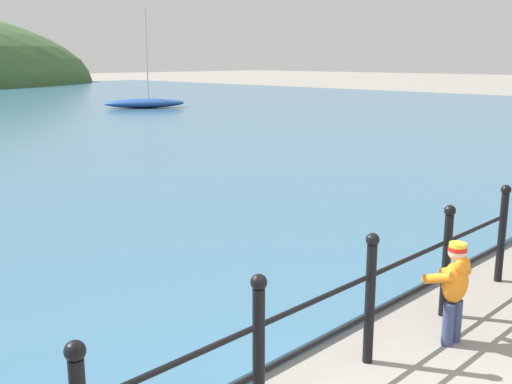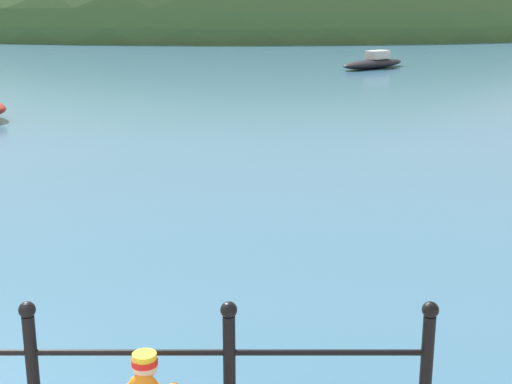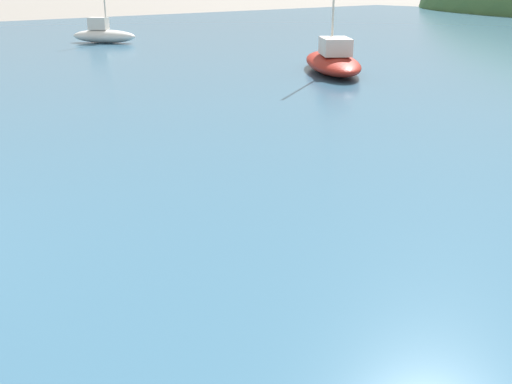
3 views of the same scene
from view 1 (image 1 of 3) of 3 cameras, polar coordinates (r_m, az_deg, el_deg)
iron_railing at (r=4.42m, az=0.26°, el=-14.71°), size 8.56×0.12×1.21m
child_in_coat at (r=5.98m, az=18.39°, el=-8.29°), size 0.40×0.39×1.00m
boat_white_sailboat at (r=32.80m, az=-10.57°, el=8.34°), size 4.29×3.42×5.12m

